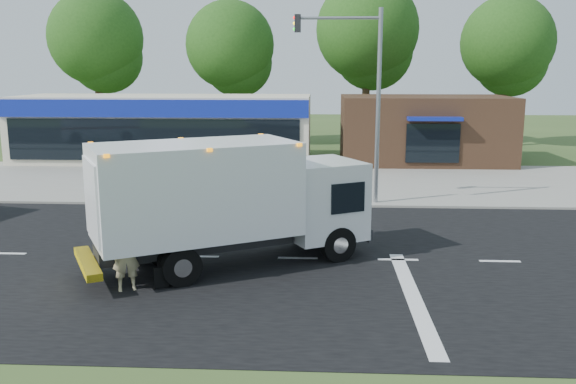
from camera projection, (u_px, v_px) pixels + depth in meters
name	position (u px, v px, depth m)	size (l,w,h in m)	color
ground	(298.00, 259.00, 18.35)	(120.00, 120.00, 0.00)	#385123
road_asphalt	(298.00, 258.00, 18.35)	(60.00, 14.00, 0.02)	black
sidewalk	(305.00, 200.00, 26.36)	(60.00, 2.40, 0.12)	gray
parking_apron	(307.00, 177.00, 32.05)	(60.00, 9.00, 0.02)	gray
lane_markings	(344.00, 273.00, 16.95)	(55.20, 7.00, 0.01)	silver
ems_box_truck	(226.00, 195.00, 17.31)	(8.42, 6.11, 3.64)	black
emergency_worker	(126.00, 253.00, 15.53)	(0.82, 0.70, 2.03)	tan
retail_strip_mall	(165.00, 128.00, 37.91)	(18.00, 6.20, 4.00)	beige
brown_storefront	(424.00, 129.00, 37.15)	(10.00, 6.70, 4.00)	#382316
traffic_signal_pole	(363.00, 86.00, 24.69)	(3.51, 0.25, 8.00)	gray
background_trees	(300.00, 44.00, 44.50)	(36.77, 7.39, 12.10)	#332114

